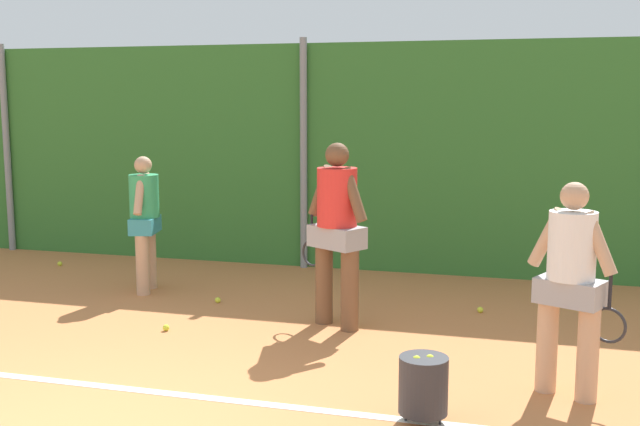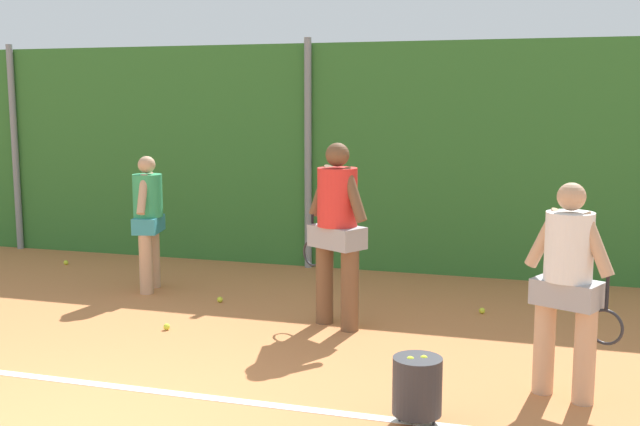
% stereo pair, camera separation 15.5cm
% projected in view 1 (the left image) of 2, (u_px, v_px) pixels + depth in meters
% --- Properties ---
extents(ground_plane, '(25.44, 25.44, 0.00)m').
position_uv_depth(ground_plane, '(169.00, 365.00, 6.87)').
color(ground_plane, '#C67542').
extents(hedge_fence_backdrop, '(16.54, 0.25, 3.09)m').
position_uv_depth(hedge_fence_backdrop, '(307.00, 156.00, 10.79)').
color(hedge_fence_backdrop, '#33702D').
rests_on(hedge_fence_backdrop, ground_plane).
extents(fence_post_left, '(0.10, 0.10, 3.16)m').
position_uv_depth(fence_post_left, '(7.00, 149.00, 11.88)').
color(fence_post_left, gray).
rests_on(fence_post_left, ground_plane).
extents(fence_post_center, '(0.10, 0.10, 3.16)m').
position_uv_depth(fence_post_center, '(304.00, 155.00, 10.62)').
color(fence_post_center, gray).
rests_on(fence_post_center, ground_plane).
extents(court_baseline_paint, '(12.09, 0.10, 0.01)m').
position_uv_depth(court_baseline_paint, '(134.00, 389.00, 6.28)').
color(court_baseline_paint, white).
rests_on(court_baseline_paint, ground_plane).
extents(player_foreground_near, '(0.76, 0.48, 1.71)m').
position_uv_depth(player_foreground_near, '(571.00, 278.00, 6.02)').
color(player_foreground_near, tan).
rests_on(player_foreground_near, ground_plane).
extents(player_midcourt, '(0.79, 0.56, 1.91)m').
position_uv_depth(player_midcourt, '(337.00, 225.00, 7.88)').
color(player_midcourt, brown).
rests_on(player_midcourt, ground_plane).
extents(player_backcourt_far, '(0.38, 0.68, 1.66)m').
position_uv_depth(player_backcourt_far, '(145.00, 216.00, 9.37)').
color(player_backcourt_far, tan).
rests_on(player_backcourt_far, ground_plane).
extents(ball_hopper, '(0.36, 0.36, 0.51)m').
position_uv_depth(ball_hopper, '(423.00, 385.00, 5.60)').
color(ball_hopper, '#2D2D33').
rests_on(ball_hopper, ground_plane).
extents(tennis_ball_0, '(0.07, 0.07, 0.07)m').
position_uv_depth(tennis_ball_0, '(558.00, 298.00, 9.04)').
color(tennis_ball_0, '#CCDB33').
rests_on(tennis_ball_0, ground_plane).
extents(tennis_ball_1, '(0.07, 0.07, 0.07)m').
position_uv_depth(tennis_ball_1, '(60.00, 264.00, 10.92)').
color(tennis_ball_1, '#CCDB33').
rests_on(tennis_ball_1, ground_plane).
extents(tennis_ball_4, '(0.07, 0.07, 0.07)m').
position_uv_depth(tennis_ball_4, '(218.00, 300.00, 8.95)').
color(tennis_ball_4, '#CCDB33').
rests_on(tennis_ball_4, ground_plane).
extents(tennis_ball_6, '(0.07, 0.07, 0.07)m').
position_uv_depth(tennis_ball_6, '(480.00, 310.00, 8.54)').
color(tennis_ball_6, '#CCDB33').
rests_on(tennis_ball_6, ground_plane).
extents(tennis_ball_7, '(0.07, 0.07, 0.07)m').
position_uv_depth(tennis_ball_7, '(166.00, 328.00, 7.88)').
color(tennis_ball_7, '#CCDB33').
rests_on(tennis_ball_7, ground_plane).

